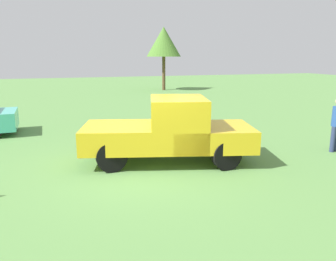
% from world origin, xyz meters
% --- Properties ---
extents(ground_plane, '(80.00, 80.00, 0.00)m').
position_xyz_m(ground_plane, '(0.00, 0.00, 0.00)').
color(ground_plane, '#5B8C47').
extents(pickup_truck, '(4.99, 3.03, 1.82)m').
position_xyz_m(pickup_truck, '(-0.80, -0.35, 0.94)').
color(pickup_truck, black).
rests_on(pickup_truck, ground_plane).
extents(tree_back_left, '(2.97, 2.97, 5.39)m').
position_xyz_m(tree_back_left, '(-6.74, -19.73, 4.11)').
color(tree_back_left, brown).
rests_on(tree_back_left, ground_plane).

